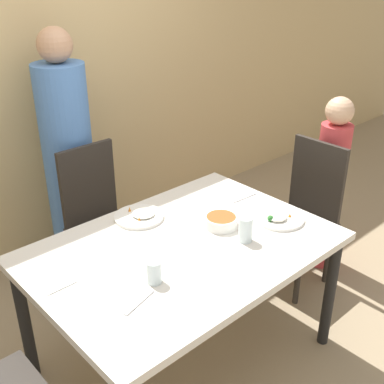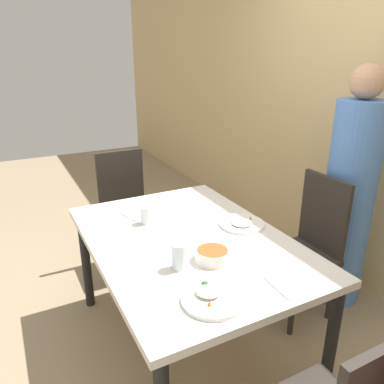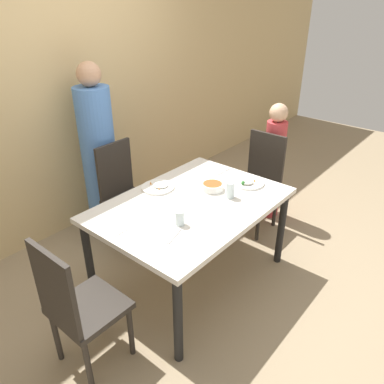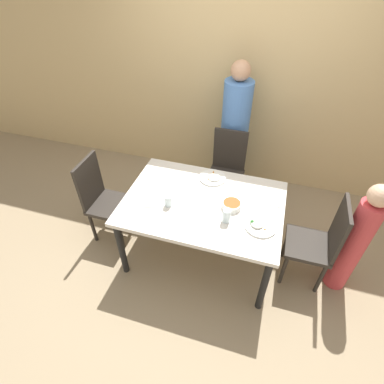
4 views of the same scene
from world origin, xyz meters
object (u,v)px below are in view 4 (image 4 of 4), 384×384
(person_adult, at_px, (234,136))
(bowl_curry, at_px, (232,205))
(person_child, at_px, (354,242))
(plate_rice_adult, at_px, (213,178))
(chair_child_spot, at_px, (319,241))
(chair_adult_spot, at_px, (227,169))
(glass_water_tall, at_px, (168,201))

(person_adult, relative_size, bowl_curry, 9.40)
(person_adult, relative_size, person_child, 1.35)
(person_adult, height_order, person_child, person_adult)
(person_adult, xyz_separation_m, plate_rice_adult, (-0.05, -0.83, -0.02))
(chair_child_spot, bearing_deg, person_child, 90.00)
(chair_adult_spot, relative_size, person_adult, 0.59)
(person_child, xyz_separation_m, plate_rice_adult, (-1.33, 0.32, 0.16))
(person_child, bearing_deg, bowl_curry, -178.17)
(chair_adult_spot, bearing_deg, bowl_curry, -76.47)
(bowl_curry, height_order, glass_water_tall, glass_water_tall)
(glass_water_tall, bearing_deg, chair_child_spot, 7.09)
(chair_adult_spot, relative_size, chair_child_spot, 1.00)
(chair_child_spot, relative_size, plate_rice_adult, 3.60)
(bowl_curry, distance_m, glass_water_tall, 0.56)
(plate_rice_adult, relative_size, glass_water_tall, 2.52)
(chair_adult_spot, height_order, chair_child_spot, same)
(chair_adult_spot, xyz_separation_m, bowl_curry, (0.21, -0.86, 0.25))
(chair_child_spot, bearing_deg, bowl_curry, -87.56)
(chair_adult_spot, bearing_deg, person_adult, 90.00)
(plate_rice_adult, bearing_deg, person_child, -13.57)
(person_adult, bearing_deg, person_child, -41.90)
(bowl_curry, bearing_deg, person_child, 1.83)
(chair_adult_spot, distance_m, bowl_curry, 0.92)
(plate_rice_adult, xyz_separation_m, glass_water_tall, (-0.29, -0.49, 0.04))
(chair_adult_spot, distance_m, person_child, 1.52)
(person_child, distance_m, bowl_curry, 1.09)
(glass_water_tall, bearing_deg, plate_rice_adult, 59.28)
(person_adult, height_order, plate_rice_adult, person_adult)
(chair_adult_spot, relative_size, bowl_curry, 5.51)
(person_adult, bearing_deg, plate_rice_adult, -93.57)
(person_adult, height_order, glass_water_tall, person_adult)
(person_child, xyz_separation_m, bowl_curry, (-1.07, -0.03, 0.17))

